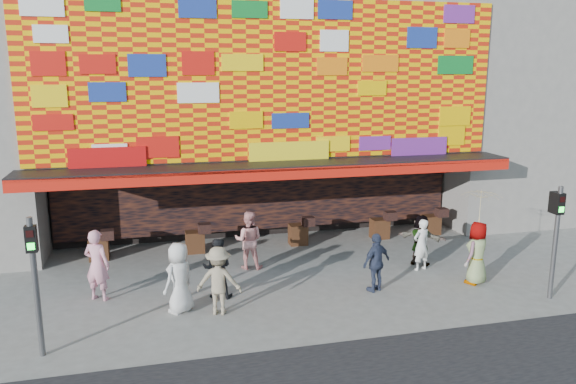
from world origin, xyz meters
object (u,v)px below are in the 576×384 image
Objects in this scene: ped_c at (217,268)px; signal_right at (557,230)px; parasol at (481,207)px; ped_h at (421,245)px; ped_b at (97,265)px; ped_i at (249,240)px; ped_e at (376,262)px; signal_left at (34,271)px; ped_f at (421,240)px; ped_d at (219,281)px; ped_a at (179,278)px; ped_g at (477,253)px.

signal_right is at bearing 179.11° from ped_c.
ped_h is at bearing 125.79° from parasol.
ped_i is at bearing -132.86° from ped_b.
parasol is (2.94, -0.16, 1.38)m from ped_e.
ped_i is at bearing 39.20° from signal_left.
ped_d is at bearing 57.56° from ped_f.
signal_right reaches higher than ped_i.
ped_i is (5.15, 4.20, -0.98)m from signal_left.
parasol is (5.95, -2.78, 1.31)m from ped_i.
ped_a is 1.23m from ped_c.
ped_g reaches higher than ped_d.
ped_h is (-0.19, -0.41, -0.01)m from ped_f.
ped_d is (0.92, -0.32, -0.04)m from ped_a.
ped_i is at bearing -170.34° from ped_a.
ped_h is at bearing 129.36° from signal_right.
signal_left is 1.87× the size of ped_c.
ped_h is (1.95, 1.21, -0.03)m from ped_e.
ped_i reaches higher than ped_e.
ped_f is at bearing -130.51° from ped_h.
signal_right is 8.79m from ped_c.
ped_f is 0.90× the size of ped_i.
signal_left is 8.38m from ped_e.
signal_right reaches higher than ped_g.
ped_i is (-5.95, 2.78, -0.01)m from ped_g.
parasol is at bearing 60.83° from ped_g.
ped_a is 1.11× the size of ped_c.
ped_i is (-7.25, 4.20, -0.98)m from signal_right.
ped_h is 0.81× the size of parasol.
ped_i is 6.69m from parasol.
ped_d is 0.88× the size of parasol.
ped_e is at bearing -157.49° from ped_d.
ped_f is at bearing -172.12° from ped_i.
ped_g is at bearing 90.00° from parasol.
ped_c is at bearing -9.63° from ped_h.
signal_left reaches higher than ped_f.
ped_b reaches higher than ped_e.
ped_g is (2.94, -0.16, 0.08)m from ped_e.
ped_c is 6.17m from ped_h.
ped_d is at bearing -0.62° from ped_h.
ped_f is 2.41m from parasol.
signal_left is 1.71× the size of ped_i.
ped_g is 0.92× the size of parasol.
ped_a reaches higher than ped_c.
signal_right is 1.87× the size of ped_c.
signal_left is 4.65m from ped_c.
ped_i reaches higher than ped_h.
ped_i reaches higher than ped_f.
ped_f is at bearing -148.73° from ped_b.
ped_i reaches higher than ped_c.
ped_e is at bearing 16.73° from ped_h.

